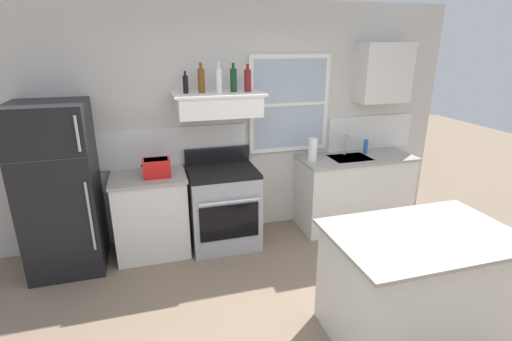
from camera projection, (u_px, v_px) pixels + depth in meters
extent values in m
cube|color=beige|center=(236.00, 123.00, 4.47)|extent=(5.40, 0.06, 2.70)
cube|color=silver|center=(136.00, 149.00, 4.20)|extent=(2.50, 0.02, 0.44)
cube|color=silver|center=(370.00, 132.00, 4.97)|extent=(1.20, 0.02, 0.44)
cube|color=white|center=(289.00, 104.00, 4.53)|extent=(1.00, 0.04, 1.15)
cube|color=#9EADBC|center=(290.00, 104.00, 4.51)|extent=(0.90, 0.01, 1.05)
cube|color=white|center=(290.00, 104.00, 4.51)|extent=(0.90, 0.02, 0.04)
cube|color=black|center=(60.00, 190.00, 3.77)|extent=(0.70, 0.68, 1.73)
cube|color=#333333|center=(45.00, 161.00, 3.33)|extent=(0.69, 0.00, 0.01)
cylinder|color=#A5A8AD|center=(90.00, 217.00, 3.57)|extent=(0.02, 0.02, 0.70)
cylinder|color=#A5A8AD|center=(77.00, 134.00, 3.31)|extent=(0.02, 0.02, 0.32)
cube|color=silver|center=(152.00, 215.00, 4.19)|extent=(0.76, 0.60, 0.88)
cube|color=#9E998E|center=(148.00, 177.00, 4.04)|extent=(0.79, 0.63, 0.03)
cube|color=red|center=(157.00, 168.00, 3.97)|extent=(0.28, 0.20, 0.19)
cube|color=black|center=(156.00, 160.00, 3.94)|extent=(0.24, 0.16, 0.01)
cube|color=black|center=(142.00, 166.00, 3.92)|extent=(0.02, 0.03, 0.02)
cube|color=#9EA0A5|center=(223.00, 209.00, 4.36)|extent=(0.76, 0.64, 0.87)
cube|color=black|center=(222.00, 171.00, 4.21)|extent=(0.76, 0.64, 0.04)
cube|color=black|center=(217.00, 155.00, 4.44)|extent=(0.76, 0.06, 0.18)
cube|color=black|center=(230.00, 222.00, 4.07)|extent=(0.65, 0.01, 0.40)
cylinder|color=silver|center=(230.00, 202.00, 3.96)|extent=(0.65, 0.03, 0.03)
cube|color=white|center=(219.00, 105.00, 4.07)|extent=(0.88, 0.48, 0.22)
cube|color=#262628|center=(223.00, 117.00, 3.89)|extent=(0.75, 0.02, 0.04)
cube|color=white|center=(218.00, 94.00, 4.03)|extent=(0.96, 0.52, 0.02)
cylinder|color=black|center=(186.00, 85.00, 3.94)|extent=(0.06, 0.06, 0.18)
cylinder|color=black|center=(185.00, 73.00, 3.90)|extent=(0.02, 0.02, 0.05)
cylinder|color=brown|center=(201.00, 81.00, 3.97)|extent=(0.07, 0.07, 0.25)
cylinder|color=brown|center=(201.00, 66.00, 3.92)|extent=(0.03, 0.03, 0.06)
cylinder|color=silver|center=(219.00, 81.00, 3.94)|extent=(0.06, 0.06, 0.26)
cylinder|color=silver|center=(218.00, 65.00, 3.88)|extent=(0.03, 0.03, 0.06)
cylinder|color=#143819|center=(233.00, 80.00, 4.05)|extent=(0.07, 0.07, 0.24)
cylinder|color=#143819|center=(233.00, 66.00, 4.00)|extent=(0.03, 0.03, 0.06)
cylinder|color=maroon|center=(248.00, 81.00, 4.07)|extent=(0.07, 0.07, 0.23)
cylinder|color=maroon|center=(248.00, 67.00, 4.02)|extent=(0.03, 0.03, 0.06)
cube|color=silver|center=(353.00, 192.00, 4.84)|extent=(1.40, 0.60, 0.88)
cube|color=#9E998E|center=(356.00, 158.00, 4.69)|extent=(1.43, 0.63, 0.03)
cube|color=#B7BABC|center=(350.00, 158.00, 4.65)|extent=(0.48, 0.36, 0.01)
cylinder|color=silver|center=(345.00, 144.00, 4.73)|extent=(0.03, 0.03, 0.28)
cylinder|color=silver|center=(349.00, 136.00, 4.62)|extent=(0.02, 0.16, 0.02)
cylinder|color=white|center=(313.00, 150.00, 4.49)|extent=(0.11, 0.11, 0.27)
cylinder|color=blue|center=(366.00, 146.00, 4.80)|extent=(0.06, 0.06, 0.18)
cube|color=silver|center=(416.00, 286.00, 2.98)|extent=(1.32, 0.82, 0.88)
cube|color=#9E998E|center=(424.00, 235.00, 2.83)|extent=(1.40, 0.90, 0.03)
cube|color=silver|center=(383.00, 73.00, 4.59)|extent=(0.64, 0.32, 0.70)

